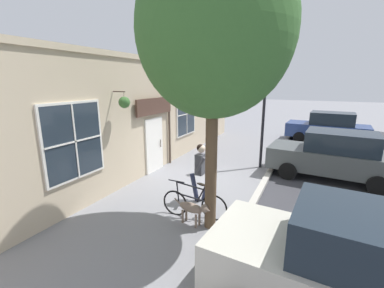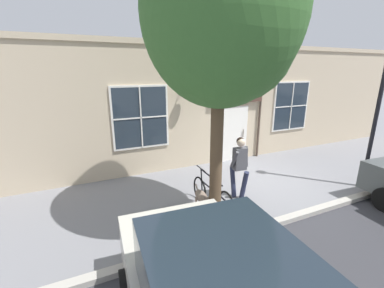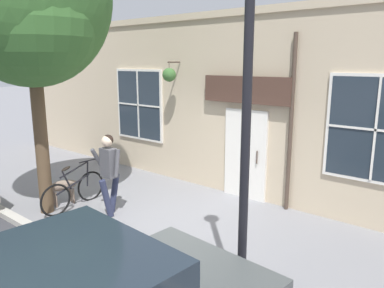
{
  "view_description": "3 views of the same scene",
  "coord_description": "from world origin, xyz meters",
  "px_view_note": "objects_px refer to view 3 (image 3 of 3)",
  "views": [
    {
      "loc": [
        3.34,
        -7.72,
        3.45
      ],
      "look_at": [
        0.05,
        -0.87,
        1.59
      ],
      "focal_mm": 24.0,
      "sensor_mm": 36.0,
      "label": 1
    },
    {
      "loc": [
        5.86,
        -5.12,
        3.41
      ],
      "look_at": [
        -1.01,
        -1.98,
        1.22
      ],
      "focal_mm": 24.0,
      "sensor_mm": 36.0,
      "label": 2
    },
    {
      "loc": [
        5.15,
        4.78,
        3.16
      ],
      "look_at": [
        -0.4,
        0.19,
        1.58
      ],
      "focal_mm": 35.0,
      "sensor_mm": 36.0,
      "label": 3
    }
  ],
  "objects_px": {
    "pedestrian_walking": "(109,167)",
    "leaning_bicycle": "(74,191)",
    "street_tree_by_curb": "(30,0)",
    "street_lamp": "(249,47)",
    "dog_on_leash": "(60,186)"
  },
  "relations": [
    {
      "from": "dog_on_leash",
      "to": "leaning_bicycle",
      "type": "bearing_deg",
      "value": 111.02
    },
    {
      "from": "dog_on_leash",
      "to": "street_tree_by_curb",
      "type": "relative_size",
      "value": 0.17
    },
    {
      "from": "street_lamp",
      "to": "leaning_bicycle",
      "type": "bearing_deg",
      "value": -98.91
    },
    {
      "from": "pedestrian_walking",
      "to": "street_lamp",
      "type": "distance_m",
      "value": 4.58
    },
    {
      "from": "leaning_bicycle",
      "to": "street_lamp",
      "type": "xyz_separation_m",
      "value": [
        0.75,
        4.81,
        2.94
      ]
    },
    {
      "from": "street_tree_by_curb",
      "to": "street_lamp",
      "type": "distance_m",
      "value": 5.06
    },
    {
      "from": "pedestrian_walking",
      "to": "leaning_bicycle",
      "type": "xyz_separation_m",
      "value": [
        0.24,
        -0.96,
        -0.66
      ]
    },
    {
      "from": "leaning_bicycle",
      "to": "street_lamp",
      "type": "bearing_deg",
      "value": 81.09
    },
    {
      "from": "street_tree_by_curb",
      "to": "street_lamp",
      "type": "relative_size",
      "value": 1.23
    },
    {
      "from": "pedestrian_walking",
      "to": "street_lamp",
      "type": "relative_size",
      "value": 0.34
    },
    {
      "from": "pedestrian_walking",
      "to": "street_tree_by_curb",
      "type": "distance_m",
      "value": 3.55
    },
    {
      "from": "dog_on_leash",
      "to": "leaning_bicycle",
      "type": "distance_m",
      "value": 0.37
    },
    {
      "from": "leaning_bicycle",
      "to": "pedestrian_walking",
      "type": "bearing_deg",
      "value": 104.19
    },
    {
      "from": "pedestrian_walking",
      "to": "street_tree_by_curb",
      "type": "relative_size",
      "value": 0.27
    },
    {
      "from": "pedestrian_walking",
      "to": "street_tree_by_curb",
      "type": "xyz_separation_m",
      "value": [
        0.79,
        -1.11,
        3.27
      ]
    }
  ]
}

